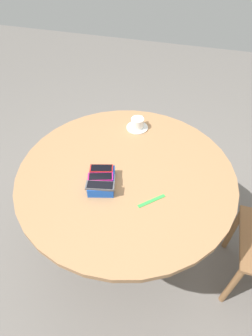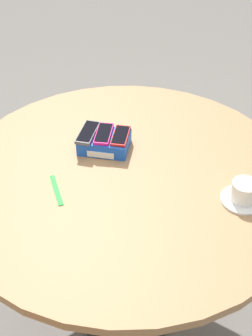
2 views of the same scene
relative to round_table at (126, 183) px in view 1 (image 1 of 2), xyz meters
name	(u,v)px [view 1 (image 1 of 2)]	position (x,y,z in m)	size (l,w,h in m)	color
ground_plane	(126,243)	(0.00, 0.00, -0.68)	(8.00, 8.00, 0.00)	slate
round_table	(126,183)	(0.00, 0.00, 0.00)	(1.16, 1.16, 0.77)	#2D2D2D
phone_box	(102,181)	(-0.13, 0.09, 0.12)	(0.20, 0.17, 0.05)	blue
phone_gray	(100,186)	(-0.18, 0.07, 0.16)	(0.08, 0.14, 0.01)	#515156
phone_magenta	(100,177)	(-0.13, 0.09, 0.15)	(0.09, 0.13, 0.01)	#D11975
phone_red	(101,168)	(-0.07, 0.11, 0.15)	(0.08, 0.13, 0.01)	red
saucer	(137,128)	(0.38, 0.04, 0.10)	(0.13, 0.13, 0.01)	white
coffee_cup	(138,123)	(0.38, 0.04, 0.14)	(0.11, 0.08, 0.06)	white
lanyard_strap	(152,201)	(-0.16, -0.18, 0.10)	(0.15, 0.02, 0.00)	green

